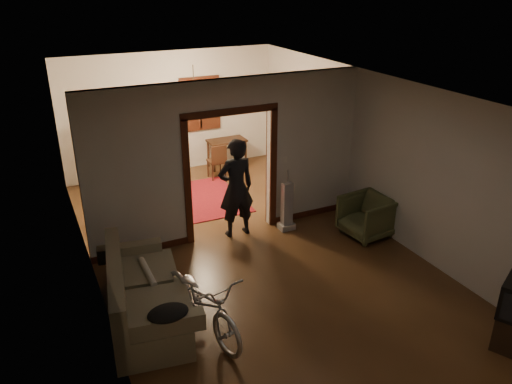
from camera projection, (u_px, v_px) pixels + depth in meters
floor at (248, 250)px, 8.55m from camera, size 5.00×8.50×0.01m
ceiling at (247, 86)px, 7.43m from camera, size 5.00×8.50×0.01m
wall_back at (171, 113)px, 11.50m from camera, size 5.00×0.02×2.80m
wall_left at (86, 202)px, 7.00m from camera, size 0.02×8.50×2.80m
wall_right at (374, 152)px, 8.97m from camera, size 0.02×8.50×2.80m
partition_wall at (230, 159)px, 8.61m from camera, size 5.00×0.14×2.80m
door_casing at (230, 176)px, 8.73m from camera, size 1.74×0.20×2.32m
far_window at (200, 104)px, 11.68m from camera, size 0.98×0.06×1.28m
chandelier at (194, 86)px, 9.67m from camera, size 0.24×0.24×0.24m
light_switch at (285, 160)px, 9.02m from camera, size 0.08×0.01×0.12m
sofa at (146, 288)px, 6.67m from camera, size 1.24×2.19×0.96m
rolled_paper at (148, 272)px, 6.94m from camera, size 0.09×0.73×0.09m
jacket at (168, 313)px, 5.86m from camera, size 0.49×0.37×0.14m
bicycle at (202, 301)px, 6.44m from camera, size 0.98×1.85×0.93m
armchair at (367, 216)px, 8.89m from camera, size 0.89×0.87×0.74m
vacuum at (287, 206)px, 9.07m from camera, size 0.32×0.28×0.92m
person at (236, 188)px, 8.72m from camera, size 0.67×0.44×1.81m
oriental_rug at (202, 199)px, 10.47m from camera, size 1.59×2.07×0.02m
locker at (125, 149)px, 10.95m from camera, size 0.88×0.59×1.61m
globe at (119, 98)px, 10.50m from camera, size 0.31×0.31×0.31m
desk at (227, 153)px, 12.12m from camera, size 0.92×0.52×0.67m
desk_chair at (216, 161)px, 11.41m from camera, size 0.44×0.44×0.82m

